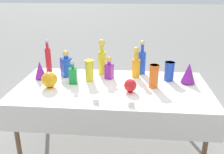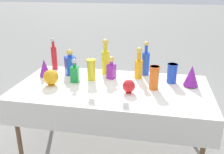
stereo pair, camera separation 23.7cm
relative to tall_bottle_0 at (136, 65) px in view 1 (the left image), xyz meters
The scene contains 19 objects.
ground_plane 0.97m from the tall_bottle_0, 129.56° to the right, with size 40.00×40.00×0.00m, color gray.
display_table 0.44m from the tall_bottle_0, 126.82° to the right, with size 1.91×0.98×0.76m.
tall_bottle_0 is the anchor object (origin of this frame).
tall_bottle_1 0.39m from the tall_bottle_0, 168.96° to the left, with size 0.09×0.09×0.40m.
tall_bottle_2 1.01m from the tall_bottle_0, behind, with size 0.06×0.06×0.37m.
tall_bottle_3 0.14m from the tall_bottle_0, 63.01° to the left, with size 0.08×0.08×0.38m.
square_decanter_0 0.29m from the tall_bottle_0, 167.48° to the right, with size 0.10×0.10×0.25m.
square_decanter_1 0.76m from the tall_bottle_0, behind, with size 0.15×0.15×0.29m.
square_decanter_2 0.68m from the tall_bottle_0, 159.53° to the right, with size 0.09×0.09×0.25m.
slender_vase_0 0.35m from the tall_bottle_0, ahead, with size 0.11×0.11×0.20m.
slender_vase_1 0.32m from the tall_bottle_0, 56.54° to the right, with size 0.10×0.10×0.23m.
slender_vase_2 0.50m from the tall_bottle_0, 163.22° to the right, with size 0.10×0.10×0.22m.
fluted_vase_0 1.02m from the tall_bottle_0, behind, with size 0.12×0.12×0.19m.
fluted_vase_1 0.55m from the tall_bottle_0, 13.18° to the right, with size 0.15×0.15×0.21m.
round_bowl_0 0.92m from the tall_bottle_0, 156.50° to the right, with size 0.15×0.15×0.16m.
round_bowl_1 0.41m from the tall_bottle_0, 97.21° to the right, with size 0.12×0.12×0.13m.
price_tag_left 0.76m from the tall_bottle_0, 116.14° to the right, with size 0.06×0.01×0.04m, color white.
price_tag_center 0.71m from the tall_bottle_0, 92.71° to the right, with size 0.06×0.01×0.04m, color white.
cardboard_box_behind_left 1.27m from the tall_bottle_0, 126.14° to the left, with size 0.59×0.56×0.45m.
Camera 1 is at (0.21, -2.27, 1.73)m, focal length 40.00 mm.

